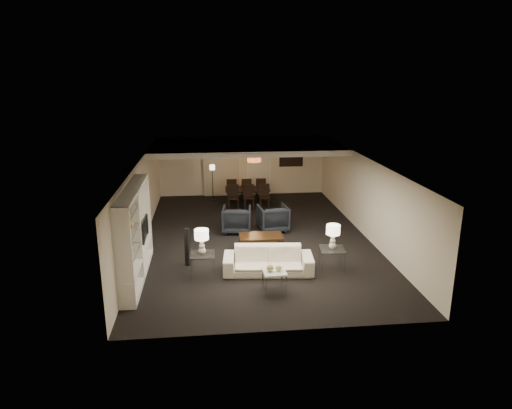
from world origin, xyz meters
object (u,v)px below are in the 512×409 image
(television, at_px, (141,229))
(vase_blue, at_px, (129,249))
(chair_nr, at_px, (264,196))
(dining_table, at_px, (248,196))
(side_table_left, at_px, (203,265))
(sofa, at_px, (268,260))
(floor_speaker, at_px, (187,247))
(side_table_right, at_px, (332,259))
(chair_nl, at_px, (233,197))
(chair_fl, at_px, (232,189))
(chair_fm, at_px, (246,189))
(coffee_table, at_px, (261,243))
(floor_lamp, at_px, (213,183))
(chair_nm, at_px, (249,197))
(pendant_light, at_px, (254,158))
(table_lamp_right, at_px, (333,237))
(armchair_left, at_px, (237,219))
(vase_amber, at_px, (130,223))
(marble_table, at_px, (274,281))
(armchair_right, at_px, (273,218))
(table_lamp_left, at_px, (202,242))
(chair_fr, at_px, (261,188))

(television, relative_size, vase_blue, 5.62)
(chair_nr, bearing_deg, dining_table, 135.99)
(side_table_left, xyz_separation_m, dining_table, (1.75, 6.62, 0.01))
(sofa, bearing_deg, floor_speaker, 166.89)
(side_table_right, distance_m, chair_nl, 6.38)
(chair_fl, distance_m, chair_fm, 0.60)
(side_table_left, height_order, side_table_right, same)
(coffee_table, xyz_separation_m, floor_lamp, (-1.32, 5.77, 0.51))
(dining_table, height_order, floor_lamp, floor_lamp)
(chair_nm, distance_m, floor_lamp, 1.98)
(dining_table, height_order, chair_nr, chair_nr)
(pendant_light, height_order, floor_speaker, pendant_light)
(table_lamp_right, distance_m, chair_nm, 6.21)
(dining_table, bearing_deg, sofa, -88.39)
(armchair_left, relative_size, vase_amber, 5.32)
(chair_fl, bearing_deg, table_lamp_right, 108.91)
(side_table_left, xyz_separation_m, vase_amber, (-1.64, -0.52, 1.35))
(floor_lamp, bearing_deg, coffee_table, -77.13)
(marble_table, height_order, chair_nm, chair_nm)
(armchair_left, relative_size, armchair_right, 1.00)
(television, distance_m, chair_fl, 7.00)
(coffee_table, xyz_separation_m, chair_nl, (-0.55, 4.37, 0.23))
(dining_table, bearing_deg, marble_table, -88.32)
(sofa, height_order, table_lamp_left, table_lamp_left)
(armchair_right, height_order, floor_lamp, floor_lamp)
(side_table_left, xyz_separation_m, chair_fm, (1.75, 7.27, 0.16))
(side_table_right, height_order, chair_fl, chair_fl)
(armchair_right, distance_m, table_lamp_right, 3.51)
(television, xyz_separation_m, floor_speaker, (1.21, -0.16, -0.50))
(floor_lamp, bearing_deg, sofa, -79.86)
(pendant_light, bearing_deg, chair_fl, 126.14)
(sofa, bearing_deg, table_lamp_right, 5.38)
(armchair_right, xyz_separation_m, chair_nm, (-0.55, 2.67, 0.03))
(side_table_right, distance_m, television, 5.14)
(coffee_table, xyz_separation_m, side_table_left, (-1.70, -1.60, 0.07))
(floor_speaker, bearing_deg, television, -164.74)
(chair_nr, bearing_deg, television, -124.56)
(dining_table, bearing_deg, chair_nm, -87.93)
(table_lamp_left, distance_m, dining_table, 6.88)
(floor_speaker, bearing_deg, coffee_table, 46.09)
(marble_table, distance_m, vase_blue, 3.46)
(chair_nm, bearing_deg, table_lamp_left, -104.16)
(pendant_light, height_order, chair_nr, pendant_light)
(armchair_left, bearing_deg, table_lamp_right, 131.45)
(vase_amber, bearing_deg, chair_nr, 58.42)
(chair_fl, bearing_deg, table_lamp_left, 82.73)
(television, bearing_deg, dining_table, -30.32)
(chair_fr, bearing_deg, chair_fl, 2.55)
(vase_amber, bearing_deg, television, 88.77)
(vase_blue, bearing_deg, chair_fl, 71.13)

